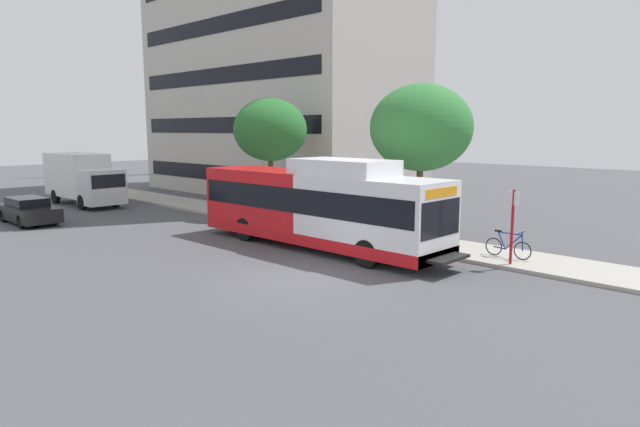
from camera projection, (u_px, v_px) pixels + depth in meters
name	position (u px, v px, depth m)	size (l,w,h in m)	color
ground_plane	(174.00, 243.00, 23.27)	(120.00, 120.00, 0.00)	#4C4C51
sidewalk_curb	(322.00, 227.00, 26.86)	(3.00, 56.00, 0.14)	#A8A399
transit_bus	(318.00, 206.00, 22.16)	(2.58, 12.25, 3.65)	white
bus_stop_sign_pole	(512.00, 221.00, 18.89)	(0.10, 0.36, 2.60)	red
bicycle_parked	(508.00, 246.00, 20.04)	(0.52, 1.76, 1.02)	black
street_tree_near_stop	(421.00, 128.00, 23.48)	(4.38, 4.38, 6.57)	#4C3823
street_tree_mid_block	(270.00, 130.00, 30.19)	(4.04, 4.04, 6.33)	#4C3823
parked_car_far_lane	(28.00, 210.00, 28.18)	(1.80, 4.50, 1.33)	black
box_truck_background	(83.00, 178.00, 34.89)	(2.32, 7.01, 3.25)	silver
lattice_comm_tower	(181.00, 81.00, 58.48)	(1.10, 1.10, 29.56)	#B7B7BC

